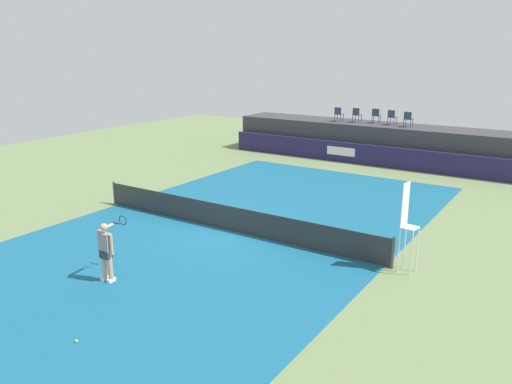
{
  "coord_description": "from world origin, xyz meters",
  "views": [
    {
      "loc": [
        10.57,
        -14.34,
        6.47
      ],
      "look_at": [
        -0.13,
        2.0,
        1.0
      ],
      "focal_mm": 35.48,
      "sensor_mm": 36.0,
      "label": 1
    }
  ],
  "objects_px": {
    "spectator_chair_right": "(392,117)",
    "spectator_chair_far_right": "(408,119)",
    "net_post_near": "(114,193)",
    "tennis_player": "(106,250)",
    "spectator_chair_far_left": "(339,114)",
    "spectator_chair_left": "(357,114)",
    "spectator_chair_center": "(376,115)",
    "tennis_ball": "(76,341)",
    "umpire_chair": "(407,221)",
    "net_post_far": "(393,253)"
  },
  "relations": [
    {
      "from": "net_post_near",
      "to": "spectator_chair_center",
      "type": "bearing_deg",
      "value": 68.88
    },
    {
      "from": "umpire_chair",
      "to": "spectator_chair_right",
      "type": "bearing_deg",
      "value": 110.45
    },
    {
      "from": "spectator_chair_far_left",
      "to": "net_post_far",
      "type": "distance_m",
      "value": 17.39
    },
    {
      "from": "tennis_player",
      "to": "spectator_chair_center",
      "type": "bearing_deg",
      "value": 89.42
    },
    {
      "from": "net_post_near",
      "to": "tennis_ball",
      "type": "height_order",
      "value": "net_post_near"
    },
    {
      "from": "spectator_chair_left",
      "to": "spectator_chair_center",
      "type": "distance_m",
      "value": 1.17
    },
    {
      "from": "spectator_chair_center",
      "to": "net_post_far",
      "type": "distance_m",
      "value": 16.91
    },
    {
      "from": "spectator_chair_right",
      "to": "net_post_far",
      "type": "bearing_deg",
      "value": -70.7
    },
    {
      "from": "spectator_chair_right",
      "to": "spectator_chair_far_right",
      "type": "relative_size",
      "value": 1.0
    },
    {
      "from": "net_post_far",
      "to": "net_post_near",
      "type": "bearing_deg",
      "value": 180.0
    },
    {
      "from": "spectator_chair_far_left",
      "to": "net_post_near",
      "type": "distance_m",
      "value": 15.56
    },
    {
      "from": "spectator_chair_right",
      "to": "net_post_near",
      "type": "bearing_deg",
      "value": -114.8
    },
    {
      "from": "spectator_chair_left",
      "to": "spectator_chair_far_right",
      "type": "relative_size",
      "value": 1.0
    },
    {
      "from": "spectator_chair_far_left",
      "to": "spectator_chair_far_right",
      "type": "height_order",
      "value": "same"
    },
    {
      "from": "spectator_chair_center",
      "to": "tennis_ball",
      "type": "distance_m",
      "value": 23.73
    },
    {
      "from": "umpire_chair",
      "to": "tennis_ball",
      "type": "bearing_deg",
      "value": -122.09
    },
    {
      "from": "spectator_chair_far_right",
      "to": "tennis_ball",
      "type": "height_order",
      "value": "spectator_chair_far_right"
    },
    {
      "from": "spectator_chair_center",
      "to": "spectator_chair_right",
      "type": "bearing_deg",
      "value": -11.84
    },
    {
      "from": "spectator_chair_far_left",
      "to": "tennis_player",
      "type": "relative_size",
      "value": 0.5
    },
    {
      "from": "umpire_chair",
      "to": "tennis_player",
      "type": "distance_m",
      "value": 8.84
    },
    {
      "from": "tennis_ball",
      "to": "spectator_chair_left",
      "type": "bearing_deg",
      "value": 96.99
    },
    {
      "from": "spectator_chair_right",
      "to": "tennis_ball",
      "type": "relative_size",
      "value": 13.06
    },
    {
      "from": "spectator_chair_far_left",
      "to": "tennis_player",
      "type": "bearing_deg",
      "value": -84.35
    },
    {
      "from": "spectator_chair_right",
      "to": "spectator_chair_far_left",
      "type": "bearing_deg",
      "value": -174.23
    },
    {
      "from": "spectator_chair_left",
      "to": "tennis_player",
      "type": "height_order",
      "value": "spectator_chair_left"
    },
    {
      "from": "spectator_chair_left",
      "to": "tennis_ball",
      "type": "height_order",
      "value": "spectator_chair_left"
    },
    {
      "from": "spectator_chair_right",
      "to": "tennis_ball",
      "type": "xyz_separation_m",
      "value": [
        0.64,
        -23.29,
        -2.66
      ]
    },
    {
      "from": "tennis_player",
      "to": "spectator_chair_far_left",
      "type": "bearing_deg",
      "value": 95.65
    },
    {
      "from": "spectator_chair_right",
      "to": "umpire_chair",
      "type": "height_order",
      "value": "spectator_chair_right"
    },
    {
      "from": "spectator_chair_right",
      "to": "tennis_player",
      "type": "bearing_deg",
      "value": -93.55
    },
    {
      "from": "spectator_chair_far_left",
      "to": "net_post_near",
      "type": "height_order",
      "value": "spectator_chair_far_left"
    },
    {
      "from": "spectator_chair_left",
      "to": "umpire_chair",
      "type": "height_order",
      "value": "spectator_chair_left"
    },
    {
      "from": "spectator_chair_far_right",
      "to": "net_post_far",
      "type": "height_order",
      "value": "spectator_chair_far_right"
    },
    {
      "from": "spectator_chair_far_right",
      "to": "net_post_near",
      "type": "distance_m",
      "value": 17.16
    },
    {
      "from": "spectator_chair_far_right",
      "to": "tennis_ball",
      "type": "distance_m",
      "value": 23.14
    },
    {
      "from": "tennis_player",
      "to": "umpire_chair",
      "type": "bearing_deg",
      "value": 37.79
    },
    {
      "from": "spectator_chair_far_left",
      "to": "tennis_ball",
      "type": "relative_size",
      "value": 13.06
    },
    {
      "from": "spectator_chair_right",
      "to": "tennis_player",
      "type": "xyz_separation_m",
      "value": [
        -1.28,
        -20.65,
        -1.73
      ]
    },
    {
      "from": "tennis_ball",
      "to": "umpire_chair",
      "type": "bearing_deg",
      "value": 57.91
    },
    {
      "from": "spectator_chair_right",
      "to": "net_post_near",
      "type": "xyz_separation_m",
      "value": [
        -7.05,
        -15.27,
        -2.19
      ]
    },
    {
      "from": "spectator_chair_far_left",
      "to": "spectator_chair_left",
      "type": "xyz_separation_m",
      "value": [
        1.09,
        0.26,
        0.0
      ]
    },
    {
      "from": "umpire_chair",
      "to": "spectator_chair_left",
      "type": "bearing_deg",
      "value": 117.45
    },
    {
      "from": "net_post_near",
      "to": "tennis_player",
      "type": "distance_m",
      "value": 7.91
    },
    {
      "from": "umpire_chair",
      "to": "net_post_far",
      "type": "relative_size",
      "value": 2.76
    },
    {
      "from": "spectator_chair_right",
      "to": "tennis_player",
      "type": "relative_size",
      "value": 0.5
    },
    {
      "from": "spectator_chair_left",
      "to": "tennis_player",
      "type": "bearing_deg",
      "value": -87.44
    },
    {
      "from": "spectator_chair_far_right",
      "to": "spectator_chair_center",
      "type": "bearing_deg",
      "value": 165.89
    },
    {
      "from": "spectator_chair_far_right",
      "to": "tennis_player",
      "type": "relative_size",
      "value": 0.5
    },
    {
      "from": "net_post_far",
      "to": "tennis_player",
      "type": "distance_m",
      "value": 8.55
    },
    {
      "from": "spectator_chair_center",
      "to": "spectator_chair_left",
      "type": "bearing_deg",
      "value": -165.55
    }
  ]
}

